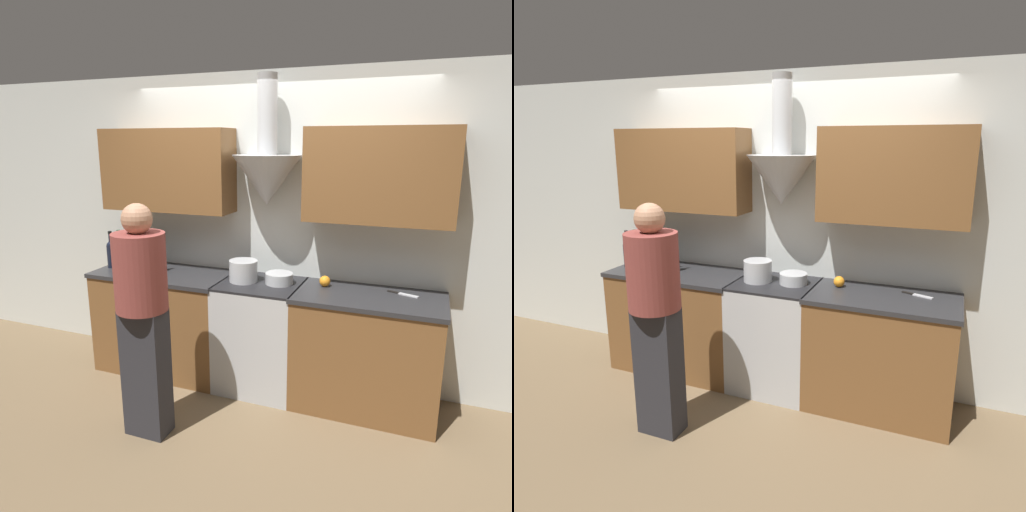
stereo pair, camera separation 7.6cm
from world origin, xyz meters
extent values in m
plane|color=brown|center=(0.00, 0.00, 0.00)|extent=(12.00, 12.00, 0.00)
cube|color=silver|center=(0.00, 0.66, 1.30)|extent=(8.40, 0.06, 2.60)
cone|color=#B7BABC|center=(0.00, 0.48, 1.74)|extent=(0.56, 0.56, 0.39)
cylinder|color=#B7BABC|center=(0.00, 0.48, 2.24)|extent=(0.16, 0.16, 0.61)
cube|color=brown|center=(-0.92, 0.48, 1.80)|extent=(1.18, 0.32, 0.70)
cube|color=brown|center=(0.88, 0.48, 1.80)|extent=(1.09, 0.32, 0.70)
cube|color=brown|center=(-0.92, 0.33, 0.44)|extent=(1.18, 0.60, 0.89)
cube|color=#28282B|center=(-0.92, 0.33, 0.90)|extent=(1.21, 0.62, 0.03)
cube|color=brown|center=(0.88, 0.33, 0.44)|extent=(1.09, 0.60, 0.89)
cube|color=#28282B|center=(0.88, 0.33, 0.90)|extent=(1.11, 0.62, 0.03)
cube|color=#B7BABC|center=(0.00, 0.33, 0.45)|extent=(0.66, 0.60, 0.90)
cube|color=black|center=(0.00, 0.04, 0.41)|extent=(0.46, 0.01, 0.41)
cube|color=black|center=(0.00, 0.33, 0.91)|extent=(0.66, 0.60, 0.02)
cube|color=#B7BABC|center=(0.00, 0.60, 0.85)|extent=(0.66, 0.06, 0.10)
cylinder|color=black|center=(-1.44, 0.30, 1.02)|extent=(0.08, 0.08, 0.21)
sphere|color=black|center=(-1.44, 0.30, 1.13)|extent=(0.08, 0.08, 0.08)
cylinder|color=black|center=(-1.44, 0.30, 1.19)|extent=(0.03, 0.03, 0.09)
cylinder|color=black|center=(-1.44, 0.30, 1.25)|extent=(0.03, 0.03, 0.02)
cylinder|color=black|center=(-1.34, 0.29, 1.02)|extent=(0.08, 0.08, 0.21)
sphere|color=black|center=(-1.34, 0.29, 1.13)|extent=(0.08, 0.08, 0.08)
cylinder|color=black|center=(-1.34, 0.29, 1.20)|extent=(0.03, 0.03, 0.11)
cylinder|color=#234C33|center=(-1.34, 0.29, 1.26)|extent=(0.03, 0.03, 0.02)
cylinder|color=black|center=(-1.25, 0.32, 1.02)|extent=(0.08, 0.08, 0.20)
sphere|color=black|center=(-1.25, 0.32, 1.12)|extent=(0.07, 0.07, 0.07)
cylinder|color=black|center=(-1.25, 0.32, 1.18)|extent=(0.03, 0.03, 0.08)
cylinder|color=#234C33|center=(-1.25, 0.32, 1.23)|extent=(0.03, 0.03, 0.02)
cylinder|color=black|center=(-1.15, 0.32, 1.03)|extent=(0.07, 0.07, 0.21)
sphere|color=black|center=(-1.15, 0.32, 1.13)|extent=(0.07, 0.07, 0.07)
cylinder|color=black|center=(-1.15, 0.32, 1.19)|extent=(0.03, 0.03, 0.09)
cylinder|color=maroon|center=(-1.15, 0.32, 1.25)|extent=(0.03, 0.03, 0.02)
cylinder|color=black|center=(-1.06, 0.31, 1.02)|extent=(0.07, 0.07, 0.20)
sphere|color=black|center=(-1.06, 0.31, 1.13)|extent=(0.07, 0.07, 0.07)
cylinder|color=black|center=(-1.06, 0.31, 1.19)|extent=(0.03, 0.03, 0.10)
cylinder|color=gold|center=(-1.06, 0.31, 1.25)|extent=(0.03, 0.03, 0.02)
cylinder|color=black|center=(-0.96, 0.31, 1.01)|extent=(0.07, 0.07, 0.19)
sphere|color=black|center=(-0.96, 0.31, 1.11)|extent=(0.07, 0.07, 0.07)
cylinder|color=black|center=(-0.96, 0.31, 1.17)|extent=(0.03, 0.03, 0.10)
cylinder|color=black|center=(-0.96, 0.31, 1.23)|extent=(0.03, 0.03, 0.02)
cylinder|color=#B7BABC|center=(-0.15, 0.33, 1.01)|extent=(0.23, 0.23, 0.18)
cylinder|color=#B7BABC|center=(0.15, 0.37, 0.97)|extent=(0.23, 0.23, 0.09)
sphere|color=orange|center=(0.51, 0.43, 0.96)|extent=(0.09, 0.09, 0.09)
cube|color=silver|center=(1.15, 0.43, 0.92)|extent=(0.15, 0.08, 0.01)
cube|color=black|center=(1.04, 0.47, 0.92)|extent=(0.09, 0.05, 0.01)
cube|color=#28282D|center=(-0.52, -0.56, 0.47)|extent=(0.30, 0.19, 0.94)
cylinder|color=brown|center=(-0.52, -0.56, 1.20)|extent=(0.35, 0.35, 0.53)
sphere|color=#AD7A5B|center=(-0.52, -0.56, 1.56)|extent=(0.20, 0.20, 0.20)
camera|label=1|loc=(1.25, -3.00, 2.04)|focal=32.00mm
camera|label=2|loc=(1.32, -2.97, 2.04)|focal=32.00mm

